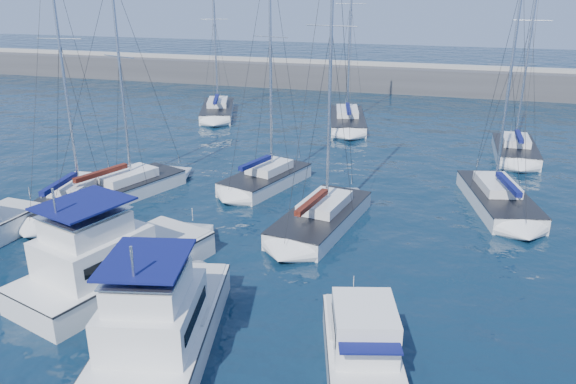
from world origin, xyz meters
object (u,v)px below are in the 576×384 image
(motor_yacht_port_inner, at_px, (109,263))
(sailboat_back_c, at_px, (515,150))
(sailboat_back_a, at_px, (218,110))
(sailboat_mid_a, at_px, (74,198))
(motor_yacht_stbd_inner, at_px, (160,326))
(sailboat_mid_e, at_px, (498,199))
(sailboat_mid_c, at_px, (266,178))
(motor_yacht_stbd_outer, at_px, (361,346))
(sailboat_mid_d, at_px, (321,217))
(sailboat_mid_b, at_px, (122,189))
(sailboat_back_b, at_px, (347,120))

(motor_yacht_port_inner, bearing_deg, sailboat_back_c, 71.36)
(motor_yacht_port_inner, height_order, sailboat_back_a, sailboat_back_a)
(sailboat_mid_a, height_order, sailboat_back_c, sailboat_back_c)
(sailboat_mid_a, xyz_separation_m, sailboat_back_a, (-1.68, 26.11, -0.02))
(motor_yacht_stbd_inner, height_order, sailboat_mid_e, sailboat_mid_e)
(sailboat_mid_c, distance_m, sailboat_back_a, 22.60)
(motor_yacht_stbd_inner, distance_m, sailboat_back_a, 40.02)
(motor_yacht_stbd_outer, height_order, sailboat_back_c, sailboat_back_c)
(sailboat_mid_c, xyz_separation_m, sailboat_mid_d, (5.05, -5.44, -0.00))
(sailboat_mid_e, distance_m, sailboat_back_c, 11.70)
(motor_yacht_stbd_inner, xyz_separation_m, sailboat_mid_b, (-10.26, 13.89, -0.62))
(sailboat_mid_b, distance_m, sailboat_mid_c, 9.31)
(motor_yacht_stbd_inner, bearing_deg, motor_yacht_stbd_outer, -3.95)
(sailboat_mid_a, distance_m, sailboat_back_a, 26.16)
(motor_yacht_stbd_outer, height_order, sailboat_mid_a, sailboat_mid_a)
(motor_yacht_stbd_outer, distance_m, sailboat_mid_a, 21.85)
(motor_yacht_stbd_inner, distance_m, sailboat_back_b, 36.91)
(motor_yacht_stbd_inner, height_order, sailboat_mid_d, sailboat_mid_d)
(motor_yacht_port_inner, xyz_separation_m, sailboat_back_b, (4.53, 33.14, -0.59))
(motor_yacht_stbd_inner, relative_size, sailboat_mid_e, 0.68)
(sailboat_back_a, bearing_deg, motor_yacht_stbd_inner, -89.37)
(sailboat_mid_c, distance_m, sailboat_mid_d, 7.43)
(sailboat_back_c, bearing_deg, sailboat_mid_c, -144.75)
(sailboat_mid_d, xyz_separation_m, sailboat_back_b, (-3.07, 24.09, -0.01))
(sailboat_back_a, bearing_deg, sailboat_mid_b, -101.08)
(motor_yacht_stbd_inner, bearing_deg, sailboat_back_b, 77.49)
(motor_yacht_port_inner, xyz_separation_m, sailboat_mid_d, (7.59, 9.05, -0.58))
(sailboat_mid_e, bearing_deg, sailboat_back_c, 67.09)
(motor_yacht_stbd_inner, distance_m, motor_yacht_stbd_outer, 7.24)
(motor_yacht_stbd_outer, xyz_separation_m, sailboat_mid_d, (-4.14, 11.72, -0.39))
(sailboat_mid_e, bearing_deg, sailboat_mid_b, 178.28)
(motor_yacht_port_inner, relative_size, motor_yacht_stbd_inner, 1.07)
(motor_yacht_port_inner, bearing_deg, sailboat_mid_c, 97.22)
(sailboat_mid_b, bearing_deg, motor_yacht_stbd_inner, -33.82)
(sailboat_mid_d, height_order, sailboat_back_c, sailboat_mid_d)
(sailboat_mid_a, distance_m, sailboat_back_c, 32.56)
(sailboat_back_c, bearing_deg, sailboat_mid_b, -147.24)
(sailboat_mid_d, height_order, sailboat_back_a, sailboat_mid_d)
(motor_yacht_stbd_outer, xyz_separation_m, sailboat_mid_a, (-19.22, 10.38, -0.40))
(motor_yacht_stbd_inner, distance_m, sailboat_mid_d, 13.18)
(sailboat_mid_b, relative_size, sailboat_back_c, 0.84)
(sailboat_back_a, bearing_deg, motor_yacht_stbd_outer, -79.66)
(motor_yacht_stbd_inner, relative_size, sailboat_mid_d, 0.53)
(sailboat_mid_a, relative_size, sailboat_back_b, 0.89)
(sailboat_mid_a, height_order, sailboat_back_b, sailboat_back_b)
(motor_yacht_stbd_inner, height_order, sailboat_mid_c, sailboat_mid_c)
(motor_yacht_stbd_inner, xyz_separation_m, sailboat_mid_c, (-2.04, 18.25, -0.58))
(sailboat_mid_e, distance_m, sailboat_back_a, 32.44)
(sailboat_mid_d, bearing_deg, sailboat_back_a, 133.57)
(sailboat_mid_c, relative_size, sailboat_back_b, 0.87)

